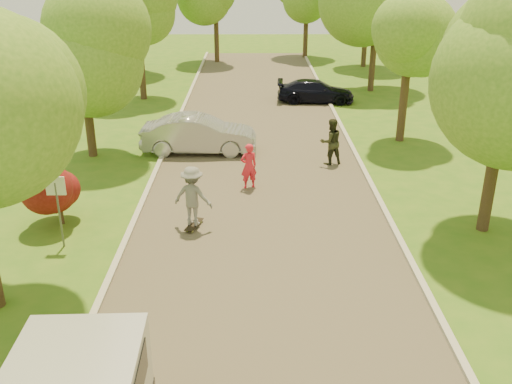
{
  "coord_description": "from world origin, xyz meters",
  "views": [
    {
      "loc": [
        -0.31,
        -10.72,
        7.93
      ],
      "look_at": [
        -0.2,
        4.94,
        1.3
      ],
      "focal_mm": 40.0,
      "sensor_mm": 36.0,
      "label": 1
    }
  ],
  "objects_px": {
    "street_sign": "(57,197)",
    "skateboarder": "(193,196)",
    "dark_sedan": "(316,91)",
    "longboard": "(194,225)",
    "person_olive": "(331,142)",
    "person_striped": "(249,166)",
    "silver_sedan": "(199,134)"
  },
  "relations": [
    {
      "from": "street_sign",
      "to": "skateboarder",
      "type": "relative_size",
      "value": 1.15
    },
    {
      "from": "street_sign",
      "to": "dark_sedan",
      "type": "bearing_deg",
      "value": 62.05
    },
    {
      "from": "longboard",
      "to": "person_olive",
      "type": "distance_m",
      "value": 7.62
    },
    {
      "from": "skateboarder",
      "to": "person_striped",
      "type": "distance_m",
      "value": 3.65
    },
    {
      "from": "street_sign",
      "to": "silver_sedan",
      "type": "xyz_separation_m",
      "value": [
        3.25,
        8.42,
        -0.77
      ]
    },
    {
      "from": "street_sign",
      "to": "skateboarder",
      "type": "distance_m",
      "value": 3.9
    },
    {
      "from": "person_olive",
      "to": "skateboarder",
      "type": "bearing_deg",
      "value": 31.51
    },
    {
      "from": "street_sign",
      "to": "longboard",
      "type": "height_order",
      "value": "street_sign"
    },
    {
      "from": "silver_sedan",
      "to": "skateboarder",
      "type": "relative_size",
      "value": 2.55
    },
    {
      "from": "dark_sedan",
      "to": "skateboarder",
      "type": "distance_m",
      "value": 16.87
    },
    {
      "from": "longboard",
      "to": "person_olive",
      "type": "relative_size",
      "value": 0.53
    },
    {
      "from": "street_sign",
      "to": "dark_sedan",
      "type": "height_order",
      "value": "street_sign"
    },
    {
      "from": "street_sign",
      "to": "longboard",
      "type": "distance_m",
      "value": 4.13
    },
    {
      "from": "street_sign",
      "to": "person_striped",
      "type": "relative_size",
      "value": 1.3
    },
    {
      "from": "silver_sedan",
      "to": "person_striped",
      "type": "relative_size",
      "value": 2.87
    },
    {
      "from": "longboard",
      "to": "skateboarder",
      "type": "height_order",
      "value": "skateboarder"
    },
    {
      "from": "dark_sedan",
      "to": "person_olive",
      "type": "bearing_deg",
      "value": -178.83
    },
    {
      "from": "dark_sedan",
      "to": "person_olive",
      "type": "xyz_separation_m",
      "value": [
        -0.47,
        -10.24,
        0.31
      ]
    },
    {
      "from": "silver_sedan",
      "to": "skateboarder",
      "type": "xyz_separation_m",
      "value": [
        0.43,
        -7.23,
        0.27
      ]
    },
    {
      "from": "dark_sedan",
      "to": "longboard",
      "type": "xyz_separation_m",
      "value": [
        -5.42,
        -15.97,
        -0.52
      ]
    },
    {
      "from": "dark_sedan",
      "to": "skateboarder",
      "type": "bearing_deg",
      "value": 165.03
    },
    {
      "from": "dark_sedan",
      "to": "longboard",
      "type": "distance_m",
      "value": 16.87
    },
    {
      "from": "street_sign",
      "to": "person_striped",
      "type": "xyz_separation_m",
      "value": [
        5.37,
        4.41,
        -0.72
      ]
    },
    {
      "from": "person_striped",
      "to": "person_olive",
      "type": "bearing_deg",
      "value": -162.91
    },
    {
      "from": "skateboarder",
      "to": "person_olive",
      "type": "bearing_deg",
      "value": -113.84
    },
    {
      "from": "street_sign",
      "to": "dark_sedan",
      "type": "distance_m",
      "value": 19.44
    },
    {
      "from": "silver_sedan",
      "to": "dark_sedan",
      "type": "xyz_separation_m",
      "value": [
        5.85,
        8.74,
        -0.17
      ]
    },
    {
      "from": "dark_sedan",
      "to": "street_sign",
      "type": "bearing_deg",
      "value": 155.84
    },
    {
      "from": "longboard",
      "to": "skateboarder",
      "type": "xyz_separation_m",
      "value": [
        -0.0,
        0.0,
        0.96
      ]
    },
    {
      "from": "person_olive",
      "to": "dark_sedan",
      "type": "bearing_deg",
      "value": -110.23
    },
    {
      "from": "longboard",
      "to": "silver_sedan",
      "type": "bearing_deg",
      "value": -69.54
    },
    {
      "from": "silver_sedan",
      "to": "person_olive",
      "type": "relative_size",
      "value": 2.57
    }
  ]
}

